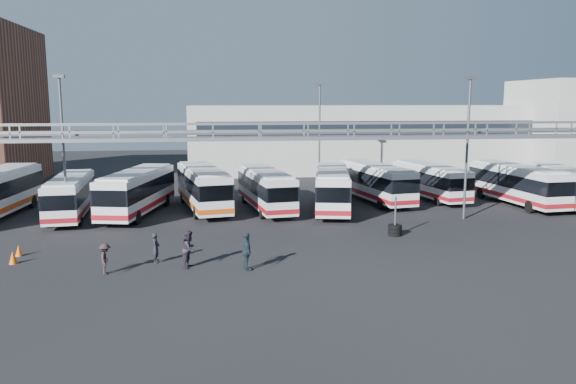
{
  "coord_description": "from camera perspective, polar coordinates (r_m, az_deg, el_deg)",
  "views": [
    {
      "loc": [
        -5.71,
        -31.19,
        8.43
      ],
      "look_at": [
        -1.05,
        6.0,
        2.4
      ],
      "focal_mm": 35.0,
      "sensor_mm": 36.0,
      "label": 1
    }
  ],
  "objects": [
    {
      "name": "gantry",
      "position": [
        37.61,
        1.62,
        4.68
      ],
      "size": [
        51.4,
        5.15,
        7.1
      ],
      "color": "gray",
      "rests_on": "ground"
    },
    {
      "name": "bus_3",
      "position": [
        44.64,
        -8.63,
        0.58
      ],
      "size": [
        4.65,
        11.36,
        3.37
      ],
      "rotation": [
        0.0,
        0.0,
        0.19
      ],
      "color": "silver",
      "rests_on": "ground"
    },
    {
      "name": "pedestrian_a",
      "position": [
        30.55,
        -13.27,
        -5.55
      ],
      "size": [
        0.44,
        0.62,
        1.62
      ],
      "primitive_type": "imported",
      "rotation": [
        0.0,
        0.0,
        1.48
      ],
      "color": "black",
      "rests_on": "ground"
    },
    {
      "name": "bus_8",
      "position": [
        49.98,
        22.21,
        0.85
      ],
      "size": [
        3.47,
        10.97,
        3.28
      ],
      "rotation": [
        0.0,
        0.0,
        0.09
      ],
      "color": "silver",
      "rests_on": "ground"
    },
    {
      "name": "light_pole_left",
      "position": [
        40.61,
        -21.88,
        4.67
      ],
      "size": [
        0.7,
        0.35,
        10.21
      ],
      "color": "#4C4F54",
      "rests_on": "ground"
    },
    {
      "name": "cone_left",
      "position": [
        33.03,
        -26.16,
        -5.99
      ],
      "size": [
        0.47,
        0.47,
        0.68
      ],
      "primitive_type": "cone",
      "rotation": [
        0.0,
        0.0,
        0.1
      ],
      "color": "#D2530B",
      "rests_on": "ground"
    },
    {
      "name": "pedestrian_d",
      "position": [
        28.48,
        -4.22,
        -6.04
      ],
      "size": [
        0.7,
        1.22,
        1.96
      ],
      "primitive_type": "imported",
      "rotation": [
        0.0,
        0.0,
        1.77
      ],
      "color": "#1B2831",
      "rests_on": "ground"
    },
    {
      "name": "bus_1",
      "position": [
        44.15,
        -21.24,
        -0.27
      ],
      "size": [
        3.22,
        10.22,
        3.05
      ],
      "rotation": [
        0.0,
        0.0,
        0.09
      ],
      "color": "silver",
      "rests_on": "ground"
    },
    {
      "name": "ground",
      "position": [
        32.81,
        3.14,
        -5.76
      ],
      "size": [
        140.0,
        140.0,
        0.0
      ],
      "primitive_type": "plane",
      "color": "black",
      "rests_on": "ground"
    },
    {
      "name": "bus_4",
      "position": [
        44.05,
        -2.28,
        0.42
      ],
      "size": [
        3.95,
        10.67,
        3.17
      ],
      "rotation": [
        0.0,
        0.0,
        0.15
      ],
      "color": "silver",
      "rests_on": "ground"
    },
    {
      "name": "warehouse",
      "position": [
        71.56,
        7.23,
        5.52
      ],
      "size": [
        42.0,
        14.0,
        8.0
      ],
      "primitive_type": "cube",
      "color": "#9E9E99",
      "rests_on": "ground"
    },
    {
      "name": "bus_5",
      "position": [
        43.97,
        4.5,
        0.46
      ],
      "size": [
        4.48,
        11.08,
        3.28
      ],
      "rotation": [
        0.0,
        0.0,
        -0.19
      ],
      "color": "silver",
      "rests_on": "ground"
    },
    {
      "name": "tire_stack",
      "position": [
        36.45,
        10.81,
        -3.71
      ],
      "size": [
        0.88,
        0.88,
        2.51
      ],
      "color": "black",
      "rests_on": "ground"
    },
    {
      "name": "pedestrian_b",
      "position": [
        29.36,
        -9.99,
        -5.72
      ],
      "size": [
        1.02,
        1.14,
        1.94
      ],
      "primitive_type": "imported",
      "rotation": [
        0.0,
        0.0,
        1.21
      ],
      "color": "#29212E",
      "rests_on": "ground"
    },
    {
      "name": "light_pole_mid",
      "position": [
        42.18,
        17.77,
        5.03
      ],
      "size": [
        0.7,
        0.35,
        10.21
      ],
      "color": "#4C4F54",
      "rests_on": "ground"
    },
    {
      "name": "pedestrian_c",
      "position": [
        29.29,
        -18.07,
        -6.47
      ],
      "size": [
        0.66,
        1.05,
        1.55
      ],
      "primitive_type": "imported",
      "rotation": [
        0.0,
        0.0,
        1.66
      ],
      "color": "#2C1D21",
      "rests_on": "ground"
    },
    {
      "name": "cone_right",
      "position": [
        34.52,
        -25.67,
        -5.37
      ],
      "size": [
        0.54,
        0.54,
        0.64
      ],
      "primitive_type": "cone",
      "rotation": [
        0.0,
        0.0,
        -0.43
      ],
      "color": "#D2530B",
      "rests_on": "ground"
    },
    {
      "name": "bus_9",
      "position": [
        51.66,
        26.05,
        0.72
      ],
      "size": [
        3.86,
        10.37,
        3.08
      ],
      "rotation": [
        0.0,
        0.0,
        -0.15
      ],
      "color": "silver",
      "rests_on": "ground"
    },
    {
      "name": "light_pole_back",
      "position": [
        54.14,
        3.22,
        6.26
      ],
      "size": [
        0.7,
        0.35,
        10.21
      ],
      "color": "#4C4F54",
      "rests_on": "ground"
    },
    {
      "name": "bus_7",
      "position": [
        50.63,
        14.21,
        1.2
      ],
      "size": [
        3.82,
        10.25,
        3.04
      ],
      "rotation": [
        0.0,
        0.0,
        0.15
      ],
      "color": "silver",
      "rests_on": "ground"
    },
    {
      "name": "bus_6",
      "position": [
        48.22,
        8.84,
        1.1
      ],
      "size": [
        4.29,
        10.85,
        3.22
      ],
      "rotation": [
        0.0,
        0.0,
        0.18
      ],
      "color": "silver",
      "rests_on": "ground"
    },
    {
      "name": "bus_2",
      "position": [
        43.78,
        -15.05,
        0.18
      ],
      "size": [
        4.71,
        11.27,
        3.34
      ],
      "rotation": [
        0.0,
        0.0,
        -0.2
      ],
      "color": "silver",
      "rests_on": "ground"
    }
  ]
}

